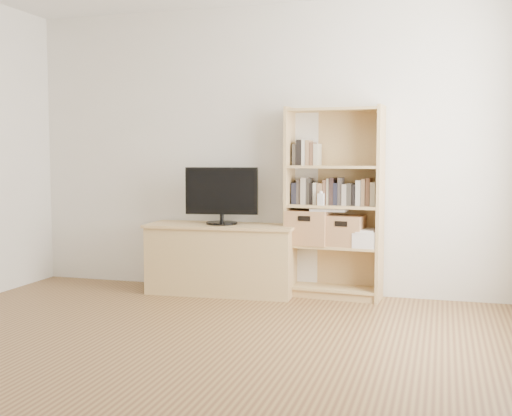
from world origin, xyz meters
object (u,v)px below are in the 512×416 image
at_px(television, 222,196).
at_px(laptop, 329,210).
at_px(bookshelf, 334,203).
at_px(baby_monitor, 321,199).
at_px(basket_left, 309,227).
at_px(basket_right, 345,231).
at_px(tv_stand, 222,260).

xyz_separation_m(television, laptop, (0.96, 0.08, -0.11)).
bearing_deg(laptop, television, -173.88).
bearing_deg(bookshelf, laptop, -154.20).
distance_m(television, baby_monitor, 0.90).
relative_size(television, basket_left, 1.80).
relative_size(bookshelf, baby_monitor, 16.15).
bearing_deg(laptop, bookshelf, 23.05).
relative_size(bookshelf, basket_right, 5.21).
relative_size(bookshelf, laptop, 5.43).
distance_m(baby_monitor, basket_left, 0.30).
xyz_separation_m(bookshelf, television, (-1.00, -0.10, 0.05)).
height_order(basket_left, basket_right, basket_left).
distance_m(tv_stand, bookshelf, 1.14).
height_order(tv_stand, laptop, laptop).
distance_m(basket_left, basket_right, 0.32).
xyz_separation_m(basket_left, laptop, (0.19, -0.03, 0.16)).
height_order(television, basket_left, television).
height_order(television, laptop, television).
relative_size(tv_stand, television, 2.00).
bearing_deg(television, basket_left, -1.39).
bearing_deg(basket_left, bookshelf, 1.68).
relative_size(baby_monitor, basket_left, 0.28).
relative_size(tv_stand, baby_monitor, 12.70).
bearing_deg(basket_left, laptop, -3.27).
bearing_deg(bookshelf, basket_left, -178.81).
xyz_separation_m(tv_stand, bookshelf, (1.00, 0.10, 0.53)).
height_order(tv_stand, basket_left, basket_left).
distance_m(bookshelf, baby_monitor, 0.14).
bearing_deg(bookshelf, baby_monitor, -135.00).
xyz_separation_m(bookshelf, basket_right, (0.10, -0.01, -0.24)).
distance_m(television, basket_right, 1.14).
bearing_deg(tv_stand, basket_right, 1.44).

